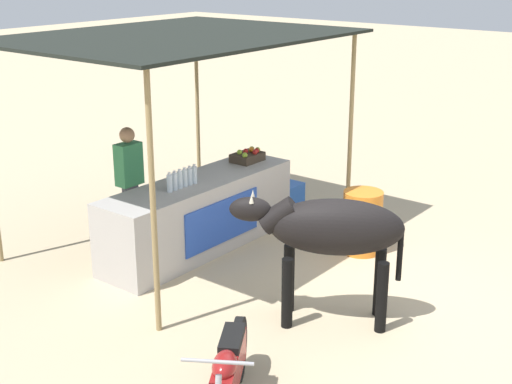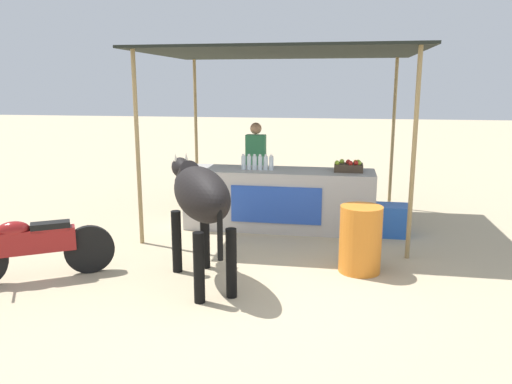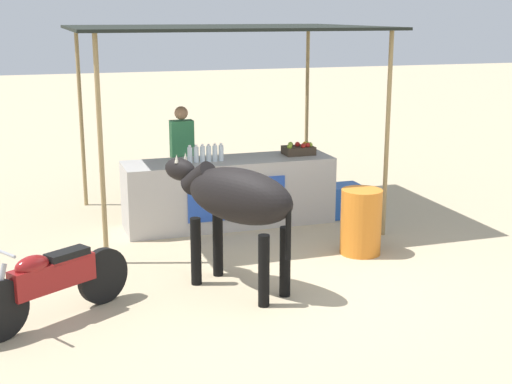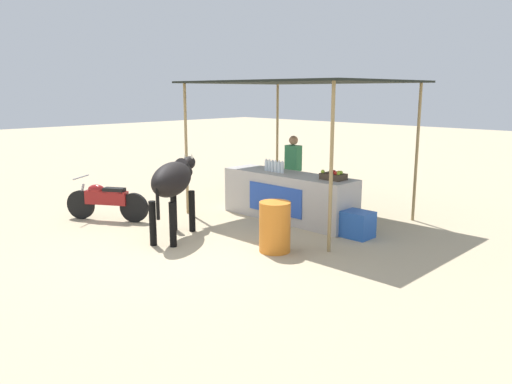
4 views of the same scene
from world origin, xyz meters
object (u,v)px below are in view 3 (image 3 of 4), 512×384
(stall_counter, at_px, (229,192))
(cow, at_px, (235,199))
(fruit_crate, at_px, (299,149))
(vendor_behind_counter, at_px, (182,159))
(motorcycle_parked, at_px, (51,281))
(cooler_box, at_px, (341,201))
(water_barrel, at_px, (361,222))

(stall_counter, distance_m, cow, 2.55)
(fruit_crate, height_order, vendor_behind_counter, vendor_behind_counter)
(vendor_behind_counter, relative_size, cow, 0.95)
(stall_counter, bearing_deg, cow, -104.36)
(vendor_behind_counter, bearing_deg, motorcycle_parked, -121.02)
(cooler_box, distance_m, motorcycle_parked, 5.03)
(stall_counter, xyz_separation_m, motorcycle_parked, (-2.58, -2.69, -0.05))
(fruit_crate, xyz_separation_m, cooler_box, (0.63, -0.15, -0.79))
(stall_counter, xyz_separation_m, water_barrel, (1.24, -1.75, -0.06))
(water_barrel, relative_size, motorcycle_parked, 0.53)
(fruit_crate, bearing_deg, vendor_behind_counter, 156.25)
(vendor_behind_counter, relative_size, cooler_box, 2.75)
(fruit_crate, height_order, motorcycle_parked, fruit_crate)
(vendor_behind_counter, bearing_deg, water_barrel, -55.04)
(vendor_behind_counter, bearing_deg, cooler_box, -20.85)
(vendor_behind_counter, distance_m, cooler_box, 2.47)
(vendor_behind_counter, xyz_separation_m, cooler_box, (2.23, -0.85, -0.61))
(water_barrel, distance_m, cow, 2.06)
(cow, bearing_deg, water_barrel, 19.56)
(fruit_crate, xyz_separation_m, water_barrel, (0.15, -1.80, -0.62))
(water_barrel, xyz_separation_m, cow, (-1.86, -0.66, 0.61))
(stall_counter, distance_m, motorcycle_parked, 3.73)
(water_barrel, distance_m, motorcycle_parked, 3.94)
(fruit_crate, height_order, cooler_box, fruit_crate)
(stall_counter, distance_m, vendor_behind_counter, 0.98)
(cooler_box, distance_m, water_barrel, 1.73)
(fruit_crate, bearing_deg, cooler_box, -12.98)
(water_barrel, relative_size, cow, 0.48)
(water_barrel, bearing_deg, vendor_behind_counter, 124.96)
(vendor_behind_counter, distance_m, cow, 3.17)
(stall_counter, distance_m, water_barrel, 2.15)
(stall_counter, relative_size, fruit_crate, 6.82)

